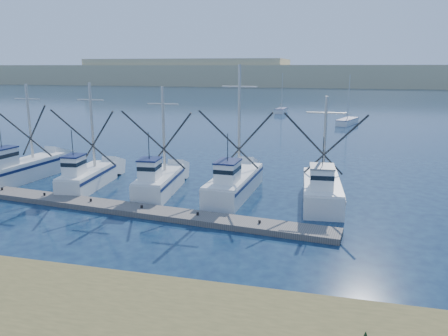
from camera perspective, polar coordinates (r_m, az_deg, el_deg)
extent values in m
plane|color=#0C1835|center=(21.83, -0.20, -12.34)|extent=(500.00, 500.00, 0.00)
cube|color=slate|center=(29.69, -12.34, -5.24)|extent=(27.51, 4.91, 0.37)
cube|color=tan|center=(229.18, 13.23, 11.71)|extent=(360.00, 60.00, 10.00)
cube|color=white|center=(40.42, -24.76, -0.38)|extent=(3.05, 8.39, 1.58)
cube|color=white|center=(38.55, -26.91, 1.15)|extent=(1.50, 2.12, 1.50)
cylinder|color=#B7B2A8|center=(40.84, -24.07, 5.52)|extent=(0.22, 0.22, 6.39)
cube|color=white|center=(36.13, -17.35, -1.42)|extent=(2.72, 6.92, 1.37)
cube|color=white|center=(34.39, -18.99, 0.21)|extent=(1.36, 1.76, 1.50)
cylinder|color=#B7B2A8|center=(36.34, -16.84, 5.27)|extent=(0.22, 0.22, 6.80)
cube|color=white|center=(33.36, -8.41, -2.09)|extent=(2.84, 6.85, 1.42)
cube|color=white|center=(31.49, -9.68, -0.32)|extent=(1.44, 1.74, 1.50)
cylinder|color=#B7B2A8|center=(33.60, -7.89, 4.94)|extent=(0.22, 0.22, 6.52)
cube|color=white|center=(32.62, 1.39, -2.26)|extent=(2.84, 8.79, 1.46)
cube|color=white|center=(30.16, 0.47, -0.64)|extent=(1.50, 2.18, 1.50)
cylinder|color=#B7B2A8|center=(33.13, 2.01, 6.38)|extent=(0.22, 0.22, 8.08)
cube|color=white|center=(31.51, 12.62, -3.11)|extent=(3.09, 8.07, 1.50)
cube|color=white|center=(29.17, 12.64, -1.37)|extent=(1.60, 2.03, 1.50)
cylinder|color=#B7B2A8|center=(32.04, 13.03, 3.89)|extent=(0.22, 0.22, 5.87)
cube|color=white|center=(75.19, 15.79, 5.82)|extent=(3.83, 6.65, 0.90)
cylinder|color=#B7B2A8|center=(75.11, 15.98, 8.91)|extent=(0.12, 0.12, 7.20)
cube|color=white|center=(91.16, 7.49, 7.40)|extent=(2.14, 5.05, 0.90)
cylinder|color=#B7B2A8|center=(91.15, 7.59, 9.95)|extent=(0.12, 0.12, 7.20)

